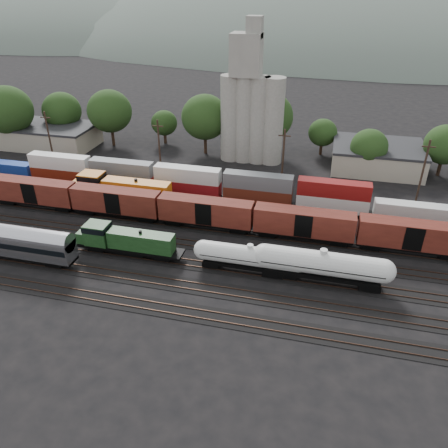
% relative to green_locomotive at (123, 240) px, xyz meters
% --- Properties ---
extents(ground, '(600.00, 600.00, 0.00)m').
position_rel_green_locomotive_xyz_m(ground, '(7.44, 5.00, -2.44)').
color(ground, black).
extents(tracks, '(180.00, 33.20, 0.20)m').
position_rel_green_locomotive_xyz_m(tracks, '(7.44, 5.00, -2.39)').
color(tracks, black).
rests_on(tracks, ground).
extents(green_locomotive, '(16.06, 2.83, 4.25)m').
position_rel_green_locomotive_xyz_m(green_locomotive, '(0.00, 0.00, 0.00)').
color(green_locomotive, black).
rests_on(green_locomotive, ground).
extents(tank_car_a, '(15.78, 2.82, 4.13)m').
position_rel_green_locomotive_xyz_m(tank_car_a, '(18.57, 0.00, 0.04)').
color(tank_car_a, silver).
rests_on(tank_car_a, ground).
extents(tank_car_b, '(18.39, 3.29, 4.82)m').
position_rel_green_locomotive_xyz_m(tank_car_b, '(28.12, 0.00, 0.41)').
color(tank_car_b, silver).
rests_on(tank_car_b, ground).
extents(orange_locomotive, '(20.09, 3.35, 5.02)m').
position_rel_green_locomotive_xyz_m(orange_locomotive, '(-7.80, 15.00, 0.40)').
color(orange_locomotive, black).
rests_on(orange_locomotive, ground).
extents(boxcar_string, '(138.20, 2.90, 4.20)m').
position_rel_green_locomotive_xyz_m(boxcar_string, '(-5.86, 10.00, 0.68)').
color(boxcar_string, black).
rests_on(boxcar_string, ground).
extents(container_wall, '(160.00, 2.60, 5.80)m').
position_rel_green_locomotive_xyz_m(container_wall, '(12.32, 20.00, 0.41)').
color(container_wall, black).
rests_on(container_wall, ground).
extents(grain_silo, '(13.40, 5.00, 29.00)m').
position_rel_green_locomotive_xyz_m(grain_silo, '(10.72, 41.00, 8.82)').
color(grain_silo, gray).
rests_on(grain_silo, ground).
extents(industrial_sheds, '(119.38, 17.26, 5.10)m').
position_rel_green_locomotive_xyz_m(industrial_sheds, '(14.07, 40.25, 0.12)').
color(industrial_sheds, '#9E937F').
rests_on(industrial_sheds, ground).
extents(tree_band, '(163.46, 21.74, 14.38)m').
position_rel_green_locomotive_xyz_m(tree_band, '(-0.74, 41.06, 5.46)').
color(tree_band, black).
rests_on(tree_band, ground).
extents(utility_poles, '(122.20, 0.36, 12.00)m').
position_rel_green_locomotive_xyz_m(utility_poles, '(7.44, 27.00, 3.77)').
color(utility_poles, black).
rests_on(utility_poles, ground).
extents(distant_hills, '(860.00, 286.00, 130.00)m').
position_rel_green_locomotive_xyz_m(distant_hills, '(31.36, 265.00, -23.00)').
color(distant_hills, '#59665B').
rests_on(distant_hills, ground).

